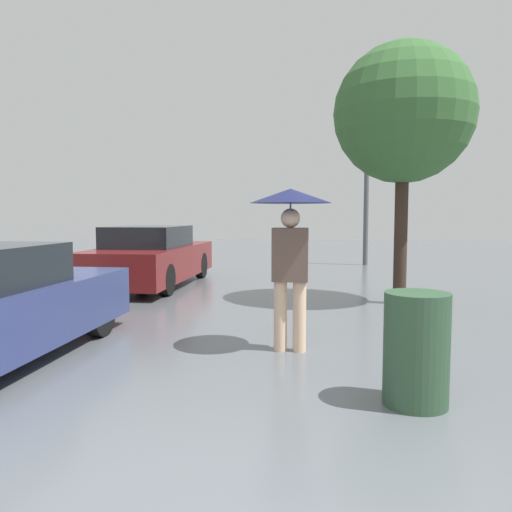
{
  "coord_description": "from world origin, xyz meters",
  "views": [
    {
      "loc": [
        0.44,
        -1.99,
        1.56
      ],
      "look_at": [
        -0.29,
        3.63,
        1.09
      ],
      "focal_mm": 35.0,
      "sensor_mm": 36.0,
      "label": 1
    }
  ],
  "objects_px": {
    "pedestrian": "(290,230)",
    "street_lamp": "(367,169)",
    "parked_car_farthest": "(152,257)",
    "trash_bin": "(416,349)",
    "tree": "(404,114)"
  },
  "relations": [
    {
      "from": "pedestrian",
      "to": "street_lamp",
      "type": "xyz_separation_m",
      "value": [
        1.73,
        10.16,
        1.57
      ]
    },
    {
      "from": "parked_car_farthest",
      "to": "trash_bin",
      "type": "bearing_deg",
      "value": -55.27
    },
    {
      "from": "parked_car_farthest",
      "to": "trash_bin",
      "type": "height_order",
      "value": "parked_car_farthest"
    },
    {
      "from": "tree",
      "to": "trash_bin",
      "type": "bearing_deg",
      "value": -97.17
    },
    {
      "from": "trash_bin",
      "to": "pedestrian",
      "type": "bearing_deg",
      "value": 126.89
    },
    {
      "from": "pedestrian",
      "to": "street_lamp",
      "type": "height_order",
      "value": "street_lamp"
    },
    {
      "from": "parked_car_farthest",
      "to": "tree",
      "type": "relative_size",
      "value": 1.01
    },
    {
      "from": "pedestrian",
      "to": "tree",
      "type": "distance_m",
      "value": 4.18
    },
    {
      "from": "tree",
      "to": "street_lamp",
      "type": "distance_m",
      "value": 6.85
    },
    {
      "from": "tree",
      "to": "street_lamp",
      "type": "xyz_separation_m",
      "value": [
        0.01,
        6.85,
        -0.31
      ]
    },
    {
      "from": "street_lamp",
      "to": "trash_bin",
      "type": "bearing_deg",
      "value": -93.0
    },
    {
      "from": "parked_car_farthest",
      "to": "trash_bin",
      "type": "relative_size",
      "value": 4.86
    },
    {
      "from": "parked_car_farthest",
      "to": "street_lamp",
      "type": "bearing_deg",
      "value": 45.5
    },
    {
      "from": "tree",
      "to": "street_lamp",
      "type": "bearing_deg",
      "value": 89.95
    },
    {
      "from": "trash_bin",
      "to": "tree",
      "type": "bearing_deg",
      "value": 82.83
    }
  ]
}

